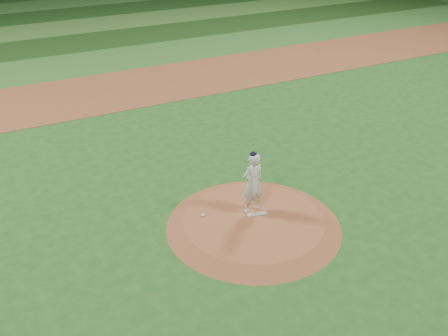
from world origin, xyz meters
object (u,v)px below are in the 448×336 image
(pitchers_mound, at_px, (253,222))
(rosin_bag, at_px, (203,215))
(pitching_rubber, at_px, (257,214))
(pitcher_on_mound, at_px, (253,183))

(pitchers_mound, bearing_deg, rosin_bag, 146.21)
(pitchers_mound, xyz_separation_m, pitching_rubber, (0.22, 0.17, 0.14))
(pitching_rubber, relative_size, pitcher_on_mound, 0.30)
(pitching_rubber, bearing_deg, pitcher_on_mound, 113.87)
(pitcher_on_mound, bearing_deg, rosin_bag, 162.88)
(pitchers_mound, xyz_separation_m, rosin_bag, (-1.33, 0.89, 0.16))
(pitching_rubber, relative_size, rosin_bag, 5.51)
(pitchers_mound, relative_size, pitcher_on_mound, 2.58)
(rosin_bag, xyz_separation_m, pitcher_on_mound, (1.51, -0.47, 1.01))
(rosin_bag, bearing_deg, pitchers_mound, -33.79)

